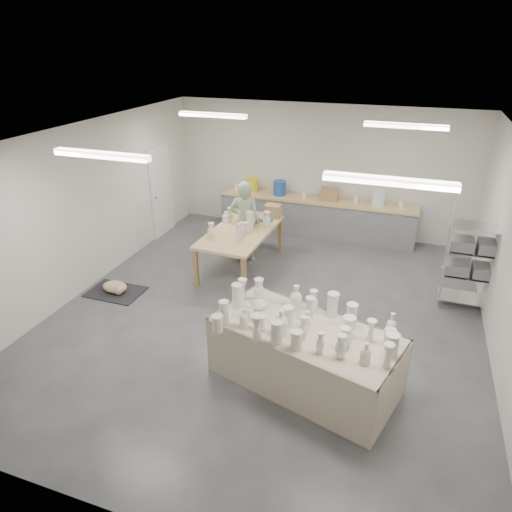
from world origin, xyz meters
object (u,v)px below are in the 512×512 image
at_px(drying_table, 304,354).
at_px(red_stool, 249,243).
at_px(potter, 245,222).
at_px(work_table, 245,228).

height_order(drying_table, red_stool, drying_table).
height_order(drying_table, potter, potter).
distance_m(work_table, red_stool, 0.76).
relative_size(drying_table, potter, 1.55).
xyz_separation_m(drying_table, red_stool, (-2.09, 3.58, -0.20)).
xyz_separation_m(drying_table, work_table, (-2.00, 3.08, 0.36)).
xyz_separation_m(potter, red_stool, (0.00, 0.27, -0.60)).
bearing_deg(work_table, red_stool, 102.06).
bearing_deg(potter, drying_table, 110.89).
distance_m(potter, red_stool, 0.65).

